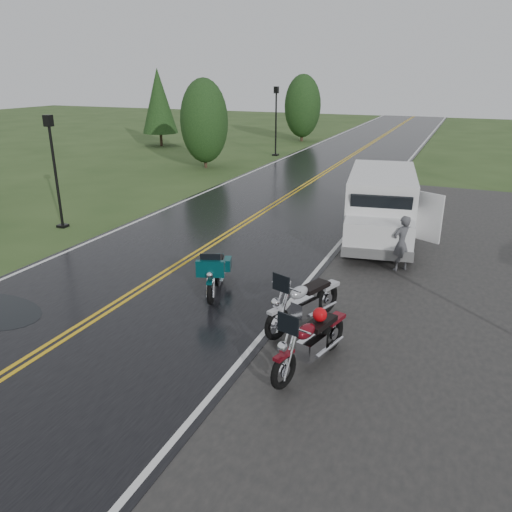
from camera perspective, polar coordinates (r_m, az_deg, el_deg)
The scene contains 12 objects.
ground at distance 12.50m, azimuth -15.67°, elevation -5.48°, with size 120.00×120.00×0.00m, color #2D471E.
road at distance 20.71m, azimuth 1.59°, elevation 5.55°, with size 8.00×100.00×0.04m, color black.
motorcycle_red at distance 8.74m, azimuth 3.20°, elevation -11.42°, with size 0.84×2.31×1.36m, color #580A12, non-canonical shape.
motorcycle_teal at distance 11.82m, azimuth -5.25°, elevation -2.99°, with size 0.76×2.10×1.24m, color #053A3D, non-canonical shape.
motorcycle_silver at distance 10.20m, azimuth 2.42°, elevation -6.37°, with size 0.86×2.36×1.39m, color #A7A8AF, non-canonical shape.
van_white at distance 15.13m, azimuth 10.61°, elevation 4.04°, with size 2.16×5.77×2.27m, color silver, non-canonical shape.
person_at_van at distance 14.40m, azimuth 16.35°, elevation 1.29°, with size 0.58×0.38×1.58m, color #45464A.
lamp_post_near_left at distance 18.98m, azimuth -21.95°, elevation 8.85°, with size 0.34×0.34×3.98m, color black, non-canonical shape.
lamp_post_far_left at distance 34.12m, azimuth 2.29°, elevation 15.12°, with size 0.38×0.38×4.49m, color black, non-canonical shape.
tree_left_mid at distance 29.72m, azimuth -5.90°, elevation 14.10°, with size 2.75×2.75×4.30m, color #1E3D19, non-canonical shape.
tree_left_far at distance 41.82m, azimuth 5.33°, elevation 15.96°, with size 2.89×2.89×4.45m, color #1E3D19, non-canonical shape.
pine_left_far at distance 39.53m, azimuth -11.01°, elevation 16.21°, with size 2.64×2.64×5.49m, color #1E3D19, non-canonical shape.
Camera 1 is at (7.35, -8.64, 5.26)m, focal length 35.00 mm.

